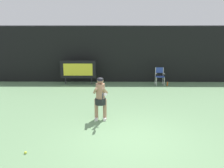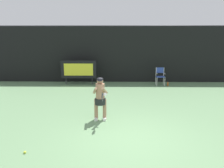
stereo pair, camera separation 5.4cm
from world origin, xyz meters
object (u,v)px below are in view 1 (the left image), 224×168
(water_bottle, at_px, (167,84))
(umpire_chair, at_px, (160,75))
(tennis_racket, at_px, (103,97))
(scoreboard, at_px, (78,69))
(tennis_ball_loose, at_px, (25,153))
(tennis_player, at_px, (100,97))

(water_bottle, bearing_deg, umpire_chair, 150.32)
(umpire_chair, height_order, tennis_racket, tennis_racket)
(scoreboard, bearing_deg, tennis_ball_loose, -89.95)
(water_bottle, relative_size, tennis_ball_loose, 3.90)
(tennis_ball_loose, bearing_deg, tennis_racket, 42.91)
(water_bottle, bearing_deg, tennis_player, -123.35)
(tennis_player, distance_m, tennis_racket, 0.67)
(scoreboard, xyz_separation_m, tennis_racket, (1.88, -6.70, 0.07))
(scoreboard, relative_size, tennis_ball_loose, 32.35)
(tennis_player, xyz_separation_m, tennis_racket, (0.12, -0.64, 0.16))
(scoreboard, relative_size, tennis_player, 1.43)
(umpire_chair, bearing_deg, tennis_player, -119.09)
(umpire_chair, height_order, tennis_ball_loose, umpire_chair)
(umpire_chair, xyz_separation_m, tennis_ball_loose, (-5.05, -8.30, -0.58))
(scoreboard, height_order, umpire_chair, scoreboard)
(umpire_chair, bearing_deg, tennis_ball_loose, -121.33)
(water_bottle, distance_m, tennis_racket, 7.33)
(umpire_chair, bearing_deg, tennis_racket, -115.86)
(tennis_racket, relative_size, tennis_ball_loose, 8.85)
(scoreboard, xyz_separation_m, water_bottle, (5.50, -0.39, -0.82))
(scoreboard, height_order, tennis_ball_loose, scoreboard)
(tennis_player, relative_size, tennis_ball_loose, 22.58)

